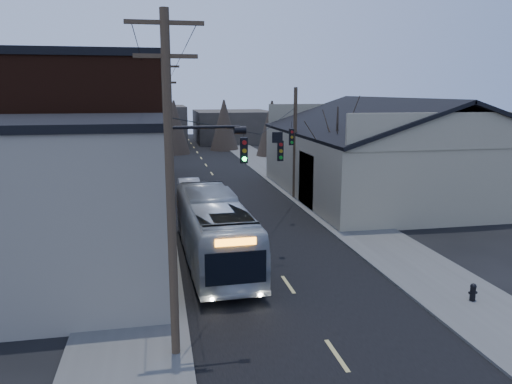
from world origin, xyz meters
TOP-DOWN VIEW (x-y plane):
  - road_surface at (0.00, 30.00)m, footprint 9.00×110.00m
  - sidewalk_left at (-6.50, 30.00)m, footprint 4.00×110.00m
  - sidewalk_right at (6.50, 30.00)m, footprint 4.00×110.00m
  - building_clapboard at (-9.00, 9.00)m, footprint 8.00×8.00m
  - building_brick at (-10.00, 20.00)m, footprint 10.00×12.00m
  - building_left_far at (-9.50, 36.00)m, footprint 9.00×14.00m
  - warehouse at (13.00, 25.00)m, footprint 16.16×20.60m
  - building_far_left at (-6.00, 65.00)m, footprint 10.00×12.00m
  - building_far_right at (7.00, 70.00)m, footprint 12.00×14.00m
  - bare_tree at (6.50, 20.00)m, footprint 0.40×0.40m
  - utility_lines at (-3.11, 24.14)m, footprint 11.24×45.28m
  - bus at (-2.76, 11.73)m, footprint 3.07×11.72m
  - parked_car at (-3.00, 26.53)m, footprint 1.68×4.64m
  - fire_hydrant at (6.64, 4.73)m, footprint 0.33×0.24m

SIDE VIEW (x-z plane):
  - road_surface at x=0.00m, z-range 0.00..0.02m
  - sidewalk_left at x=-6.50m, z-range 0.00..0.12m
  - sidewalk_right at x=6.50m, z-range 0.00..0.12m
  - fire_hydrant at x=6.64m, z-range 0.14..0.85m
  - parked_car at x=-3.00m, z-range 0.00..1.52m
  - bus at x=-2.76m, z-range 0.00..3.24m
  - building_far_right at x=7.00m, z-range 0.00..5.00m
  - warehouse at x=13.00m, z-range -1.17..6.56m
  - building_far_left at x=-6.00m, z-range 0.00..6.00m
  - building_clapboard at x=-9.00m, z-range 0.00..7.00m
  - building_left_far at x=-9.50m, z-range 0.00..7.00m
  - bare_tree at x=6.50m, z-range 0.00..7.20m
  - utility_lines at x=-3.11m, z-range -0.30..10.20m
  - building_brick at x=-10.00m, z-range 0.00..10.00m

